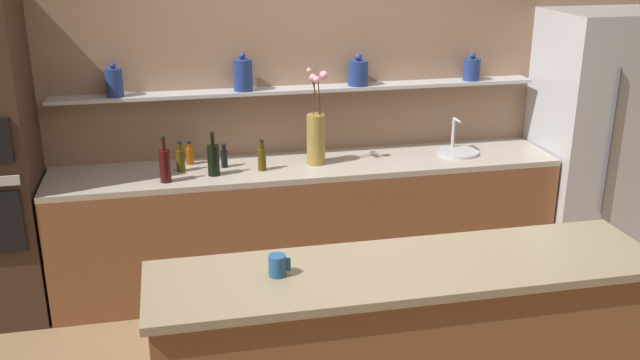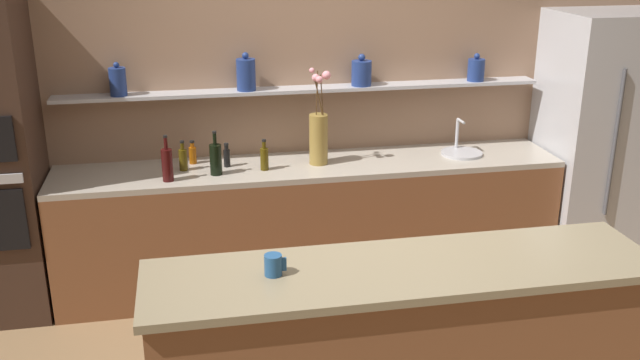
{
  "view_description": "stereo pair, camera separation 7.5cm",
  "coord_description": "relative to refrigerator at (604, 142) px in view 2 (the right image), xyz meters",
  "views": [
    {
      "loc": [
        -1.02,
        -3.45,
        2.5
      ],
      "look_at": [
        -0.21,
        0.31,
        1.13
      ],
      "focal_mm": 40.0,
      "sensor_mm": 36.0,
      "label": 1
    },
    {
      "loc": [
        -0.95,
        -3.46,
        2.5
      ],
      "look_at": [
        -0.21,
        0.31,
        1.13
      ],
      "focal_mm": 40.0,
      "sensor_mm": 36.0,
      "label": 2
    }
  ],
  "objects": [
    {
      "name": "sink_fixture",
      "position": [
        -1.12,
        0.05,
        -0.02
      ],
      "size": [
        0.3,
        0.3,
        0.25
      ],
      "color": "#B7B7BC",
      "rests_on": "back_counter_unit"
    },
    {
      "name": "bottle_oil_3",
      "position": [
        -3.14,
        0.07,
        0.04
      ],
      "size": [
        0.06,
        0.06,
        0.21
      ],
      "color": "#47380A",
      "rests_on": "back_counter_unit"
    },
    {
      "name": "bottle_wine_4",
      "position": [
        -2.92,
        -0.06,
        0.06
      ],
      "size": [
        0.08,
        0.08,
        0.3
      ],
      "color": "black",
      "rests_on": "back_counter_unit"
    },
    {
      "name": "refrigerator",
      "position": [
        0.0,
        0.0,
        0.0
      ],
      "size": [
        0.89,
        0.73,
        1.93
      ],
      "color": "#B7B7BC",
      "rests_on": "ground_plane"
    },
    {
      "name": "coffee_mug",
      "position": [
        -2.76,
        -1.8,
        0.1
      ],
      "size": [
        0.1,
        0.08,
        0.1
      ],
      "color": "#235184",
      "rests_on": "island_counter"
    },
    {
      "name": "back_counter_unit",
      "position": [
        -2.25,
        0.04,
        -0.51
      ],
      "size": [
        3.57,
        0.62,
        0.92
      ],
      "color": "brown",
      "rests_on": "ground_plane"
    },
    {
      "name": "bottle_wine_0",
      "position": [
        -3.24,
        -0.13,
        0.07
      ],
      "size": [
        0.07,
        0.07,
        0.31
      ],
      "color": "#380C0C",
      "rests_on": "back_counter_unit"
    },
    {
      "name": "bottle_sauce_2",
      "position": [
        -3.07,
        0.21,
        0.02
      ],
      "size": [
        0.05,
        0.05,
        0.17
      ],
      "color": "#9E4C0A",
      "rests_on": "back_counter_unit"
    },
    {
      "name": "bottle_oil_5",
      "position": [
        -2.59,
        -0.03,
        0.04
      ],
      "size": [
        0.06,
        0.06,
        0.22
      ],
      "color": "#47380A",
      "rests_on": "back_counter_unit"
    },
    {
      "name": "back_wall_unit",
      "position": [
        -2.16,
        0.4,
        0.34
      ],
      "size": [
        5.2,
        0.28,
        2.6
      ],
      "color": "#937056",
      "rests_on": "ground_plane"
    },
    {
      "name": "flower_vase",
      "position": [
        -2.2,
        0.03,
        0.17
      ],
      "size": [
        0.14,
        0.16,
        0.68
      ],
      "color": "olive",
      "rests_on": "back_counter_unit"
    },
    {
      "name": "island_counter",
      "position": [
        -2.15,
        -1.83,
        -0.45
      ],
      "size": [
        2.41,
        0.61,
        1.02
      ],
      "color": "brown",
      "rests_on": "ground_plane"
    },
    {
      "name": "bottle_sauce_1",
      "position": [
        -2.84,
        0.09,
        0.03
      ],
      "size": [
        0.05,
        0.05,
        0.17
      ],
      "color": "black",
      "rests_on": "back_counter_unit"
    }
  ]
}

